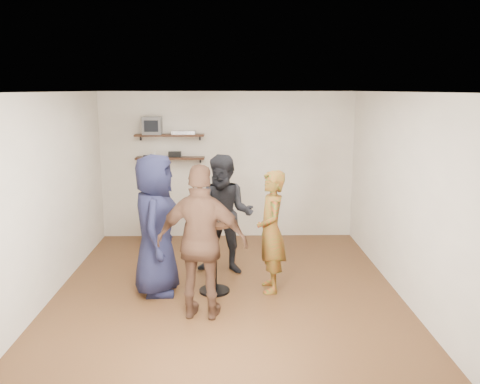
# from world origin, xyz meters

# --- Properties ---
(room) EXTENTS (4.58, 5.08, 2.68)m
(room) POSITION_xyz_m (0.00, 0.00, 1.30)
(room) COLOR #4F2A19
(room) RESTS_ON ground
(shelf_upper) EXTENTS (1.20, 0.25, 0.04)m
(shelf_upper) POSITION_xyz_m (-1.00, 2.38, 1.85)
(shelf_upper) COLOR black
(shelf_upper) RESTS_ON room
(shelf_lower) EXTENTS (1.20, 0.25, 0.04)m
(shelf_lower) POSITION_xyz_m (-1.00, 2.38, 1.45)
(shelf_lower) COLOR black
(shelf_lower) RESTS_ON room
(crt_monitor) EXTENTS (0.32, 0.30, 0.30)m
(crt_monitor) POSITION_xyz_m (-1.29, 2.38, 2.02)
(crt_monitor) COLOR #59595B
(crt_monitor) RESTS_ON shelf_upper
(dvd_deck) EXTENTS (0.40, 0.24, 0.06)m
(dvd_deck) POSITION_xyz_m (-0.75, 2.38, 1.90)
(dvd_deck) COLOR silver
(dvd_deck) RESTS_ON shelf_upper
(radio) EXTENTS (0.22, 0.10, 0.10)m
(radio) POSITION_xyz_m (-0.92, 2.38, 1.52)
(radio) COLOR black
(radio) RESTS_ON shelf_lower
(power_strip) EXTENTS (0.30, 0.05, 0.03)m
(power_strip) POSITION_xyz_m (-1.33, 2.42, 1.48)
(power_strip) COLOR black
(power_strip) RESTS_ON shelf_lower
(side_table) EXTENTS (0.51, 0.51, 0.55)m
(side_table) POSITION_xyz_m (-1.23, 2.12, 0.46)
(side_table) COLOR black
(side_table) RESTS_ON room
(vase_lilies) EXTENTS (0.20, 0.21, 1.08)m
(vase_lilies) POSITION_xyz_m (-1.23, 2.11, 0.89)
(vase_lilies) COLOR white
(vase_lilies) RESTS_ON side_table
(drinks_table) EXTENTS (0.52, 0.52, 0.96)m
(drinks_table) POSITION_xyz_m (-0.17, -0.13, 0.62)
(drinks_table) COLOR black
(drinks_table) RESTS_ON room
(wine_glass_fl) EXTENTS (0.07, 0.07, 0.21)m
(wine_glass_fl) POSITION_xyz_m (-0.23, -0.16, 1.10)
(wine_glass_fl) COLOR silver
(wine_glass_fl) RESTS_ON drinks_table
(wine_glass_fr) EXTENTS (0.07, 0.07, 0.20)m
(wine_glass_fr) POSITION_xyz_m (-0.09, -0.16, 1.09)
(wine_glass_fr) COLOR silver
(wine_glass_fr) RESTS_ON drinks_table
(wine_glass_bl) EXTENTS (0.06, 0.06, 0.19)m
(wine_glass_bl) POSITION_xyz_m (-0.20, -0.06, 1.09)
(wine_glass_bl) COLOR silver
(wine_glass_bl) RESTS_ON drinks_table
(wine_glass_br) EXTENTS (0.06, 0.06, 0.19)m
(wine_glass_br) POSITION_xyz_m (-0.13, -0.12, 1.09)
(wine_glass_br) COLOR silver
(wine_glass_br) RESTS_ON drinks_table
(person_plaid) EXTENTS (0.43, 0.61, 1.61)m
(person_plaid) POSITION_xyz_m (0.58, -0.07, 0.81)
(person_plaid) COLOR #B62B14
(person_plaid) RESTS_ON room
(person_dark) EXTENTS (0.95, 0.80, 1.73)m
(person_dark) POSITION_xyz_m (-0.03, 0.61, 0.86)
(person_dark) COLOR black
(person_dark) RESTS_ON room
(person_navy) EXTENTS (0.58, 0.90, 1.84)m
(person_navy) POSITION_xyz_m (-0.92, -0.13, 0.92)
(person_navy) COLOR black
(person_navy) RESTS_ON room
(person_brown) EXTENTS (1.12, 0.59, 1.82)m
(person_brown) POSITION_xyz_m (-0.28, -0.87, 0.91)
(person_brown) COLOR #4C2F20
(person_brown) RESTS_ON room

